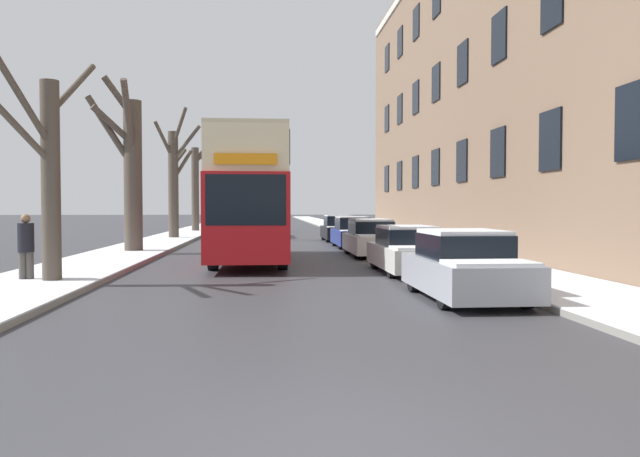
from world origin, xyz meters
name	(u,v)px	position (x,y,z in m)	size (l,w,h in m)	color
sidewalk_left	(203,228)	(-6.35, 53.00, 0.08)	(3.16, 130.00, 0.16)	gray
sidewalk_right	(340,228)	(6.35, 53.00, 0.08)	(3.16, 130.00, 0.16)	gray
terrace_facade_right	(563,73)	(12.42, 21.62, 7.87)	(9.10, 43.05, 15.74)	#7A604C
bare_tree_left_0	(48,172)	(-5.98, 11.26, 2.87)	(1.92, 3.74, 5.90)	#4C4238
bare_tree_left_1	(130,168)	(-6.25, 22.02, 3.63)	(2.22, 2.35, 7.43)	#4C4238
bare_tree_left_2	(174,179)	(-6.11, 33.64, 3.72)	(2.85, 2.72, 7.91)	#4C4238
bare_tree_left_3	(196,186)	(-6.01, 44.77, 3.67)	(2.04, 1.81, 7.88)	#4C4238
double_decker_bus	(250,192)	(-1.15, 18.00, 2.55)	(2.56, 10.15, 4.51)	red
parked_car_0	(465,267)	(3.69, 8.25, 0.69)	(1.86, 4.21, 1.50)	#9EA3AD
parked_car_1	(407,251)	(3.69, 13.71, 0.66)	(1.75, 4.60, 1.42)	silver
parked_car_2	(371,239)	(3.69, 20.22, 0.69)	(1.82, 4.53, 1.51)	silver
parked_car_3	(353,233)	(3.69, 25.59, 0.70)	(1.76, 4.58, 1.52)	navy
parked_car_4	(339,229)	(3.69, 31.55, 0.70)	(1.80, 4.51, 1.52)	black
oncoming_van	(246,220)	(-1.88, 36.75, 1.17)	(2.00, 5.35, 2.14)	#333842
pedestrian_left_sidewalk	(26,246)	(-6.68, 11.60, 1.00)	(0.40, 0.40, 1.82)	#4C4742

